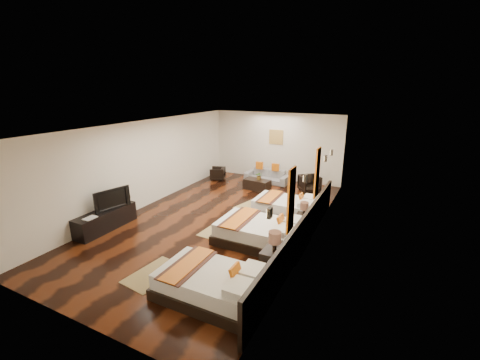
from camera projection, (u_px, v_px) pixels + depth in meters
The scene contains 30 objects.
floor at pixel (220, 219), 9.31m from camera, with size 5.50×9.50×0.01m, color black.
ceiling at pixel (218, 125), 8.49m from camera, with size 5.50×9.50×0.01m, color white.
back_wall at pixel (276, 146), 12.97m from camera, with size 5.50×0.01×2.80m, color silver.
left_wall at pixel (146, 164), 10.07m from camera, with size 0.01×9.50×2.80m, color silver.
right_wall at pixel (314, 188), 7.73m from camera, with size 0.01×9.50×2.80m, color silver.
headboard_panel at pixel (302, 235), 7.34m from camera, with size 0.08×6.60×0.90m, color black.
bed_near at pixel (214, 284), 5.81m from camera, with size 2.10×1.32×0.80m.
bed_mid at pixel (262, 233), 7.81m from camera, with size 2.23×1.40×0.85m.
bed_far at pixel (287, 207), 9.55m from camera, with size 1.98×1.25×0.76m.
nightstand_a at pixel (274, 260), 6.49m from camera, with size 0.50×0.50×0.98m.
nightstand_b at pixel (303, 221), 8.48m from camera, with size 0.42×0.42×0.84m.
jute_mat_near at pixel (154, 274), 6.58m from camera, with size 0.75×1.20×0.01m, color #957E4C.
jute_mat_mid at pixel (220, 230), 8.60m from camera, with size 0.75×1.20×0.01m, color #957E4C.
jute_mat_far at pixel (253, 205), 10.35m from camera, with size 0.75×1.20×0.01m, color #957E4C.
tv_console at pixel (106, 220), 8.60m from camera, with size 0.50×1.80×0.55m, color black.
tv at pixel (111, 198), 8.59m from camera, with size 1.02×0.13×0.59m, color black.
book at pixel (87, 217), 8.03m from camera, with size 0.24×0.33×0.03m, color black.
figurine at pixel (124, 196), 9.09m from camera, with size 0.36×0.36×0.37m, color brown.
sofa at pixel (267, 176), 12.78m from camera, with size 1.82×0.71×0.53m, color slate.
armchair_left at pixel (218, 174), 13.12m from camera, with size 0.58×0.60×0.54m, color black.
armchair_right at pixel (309, 184), 11.62m from camera, with size 0.68×0.70×0.64m, color black.
coffee_table at pixel (257, 185), 11.90m from camera, with size 1.00×0.50×0.40m, color black.
table_plant at pixel (259, 176), 11.81m from camera, with size 0.27×0.23×0.30m, color #255E1F.
orange_panel_a at pixel (291, 200), 6.02m from camera, with size 0.04×0.40×1.30m, color #D86014.
orange_panel_b at pixel (317, 173), 7.91m from camera, with size 0.04×0.40×1.30m, color #D86014.
sconce_near at pixel (270, 213), 5.05m from camera, with size 0.07×0.12×0.18m.
sconce_mid at pixel (305, 178), 6.93m from camera, with size 0.07×0.12×0.18m.
sconce_far at pixel (326, 159), 8.82m from camera, with size 0.07×0.12×0.18m.
sconce_lounge at pixel (332, 153), 9.59m from camera, with size 0.07×0.12×0.18m.
gold_artwork at pixel (276, 137), 12.84m from camera, with size 0.60×0.04×0.60m, color #AD873F.
Camera 1 is at (4.35, -7.40, 3.83)m, focal length 23.22 mm.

